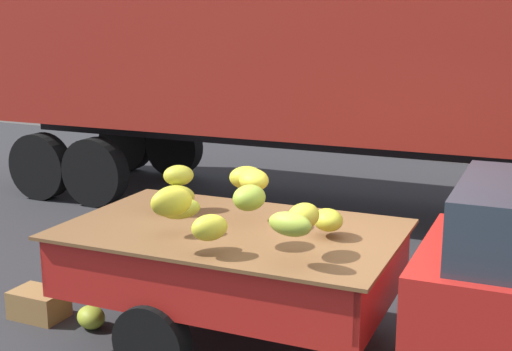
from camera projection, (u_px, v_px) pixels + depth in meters
The scene contains 5 objects.
curb_strip at pixel (497, 159), 14.07m from camera, with size 80.00×0.80×0.16m, color gray.
pickup_truck at pixel (472, 284), 5.21m from camera, with size 5.20×2.09×1.70m.
semi_trailer at pixel (338, 43), 9.93m from camera, with size 12.11×3.14×3.95m.
fallen_banana_bunch_near_tailgate at pixel (91, 317), 6.48m from camera, with size 0.32×0.25×0.21m, color olive.
produce_crate at pixel (39, 304), 6.70m from camera, with size 0.52×0.36×0.28m, color olive.
Camera 1 is at (1.82, -4.91, 2.84)m, focal length 48.07 mm.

